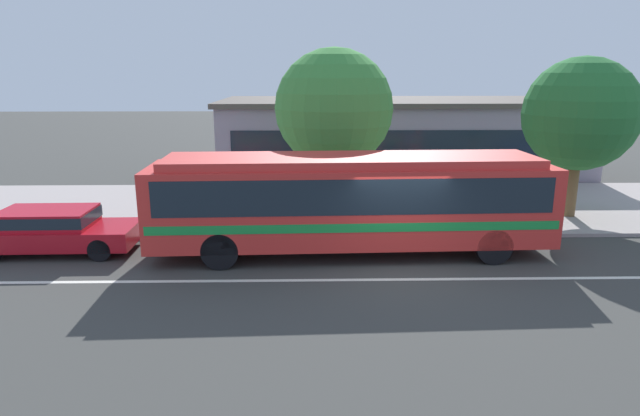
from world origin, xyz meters
name	(u,v)px	position (x,y,z in m)	size (l,w,h in m)	color
ground_plane	(400,268)	(0.00, 0.00, 0.00)	(120.00, 120.00, 0.00)	#3B3C39
sidewalk_slab	(372,206)	(0.00, 6.67, 0.06)	(60.00, 8.00, 0.12)	#9D918E
lane_stripe_center	(405,279)	(0.00, -0.80, 0.00)	(56.00, 0.16, 0.01)	silver
transit_bus	(351,198)	(-1.24, 1.33, 1.66)	(11.37, 2.93, 2.85)	red
sedan_behind_bus	(53,228)	(-9.89, 1.58, 0.72)	(4.58, 1.92, 1.29)	#B4131F
pedestrian_waiting_near_sign	(491,199)	(3.50, 3.37, 1.10)	(0.39, 0.39, 1.68)	#3E3737
pedestrian_walking_along_curb	(233,197)	(-4.99, 3.96, 1.09)	(0.48, 0.48, 1.67)	#373638
bus_stop_sign	(445,181)	(1.86, 2.99, 1.79)	(0.08, 0.44, 2.61)	gray
street_tree_near_stop	(334,108)	(-1.52, 5.93, 3.87)	(4.25, 4.25, 5.88)	brown
street_tree_mid_block	(580,114)	(6.91, 4.90, 3.72)	(3.89, 3.89, 5.56)	brown
station_building	(398,136)	(2.28, 14.64, 1.89)	(18.32, 8.06, 3.76)	gray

